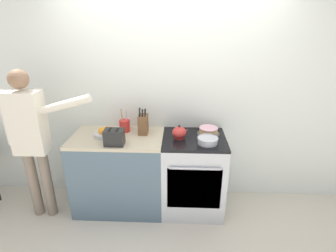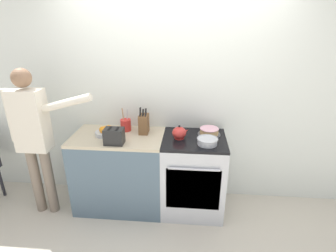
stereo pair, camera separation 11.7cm
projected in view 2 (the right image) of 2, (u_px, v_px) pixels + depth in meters
name	position (u px, v px, depth m)	size (l,w,h in m)	color
ground_plane	(169.00, 223.00, 2.96)	(16.00, 16.00, 0.00)	beige
wall_back	(173.00, 97.00, 3.07)	(8.00, 0.04, 2.60)	silver
counter_cabinet	(120.00, 171.00, 3.13)	(1.03, 0.62, 0.93)	#4C6070
stove_range	(193.00, 175.00, 3.05)	(0.70, 0.65, 0.93)	#B7BABF
layer_cake	(209.00, 132.00, 2.97)	(0.26, 0.26, 0.08)	#4C4C51
tea_kettle	(179.00, 133.00, 2.87)	(0.19, 0.16, 0.16)	red
mixing_bowl	(207.00, 141.00, 2.74)	(0.22, 0.22, 0.07)	#B7BABF
knife_block	(144.00, 124.00, 2.99)	(0.10, 0.16, 0.31)	brown
utensil_crock	(126.00, 125.00, 3.07)	(0.12, 0.12, 0.28)	red
fruit_bowl	(105.00, 132.00, 2.95)	(0.21, 0.21, 0.11)	#B7BABF
toaster	(114.00, 136.00, 2.73)	(0.22, 0.14, 0.17)	black
person_baker	(34.00, 132.00, 2.81)	(0.95, 0.20, 1.70)	#7A6B5B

